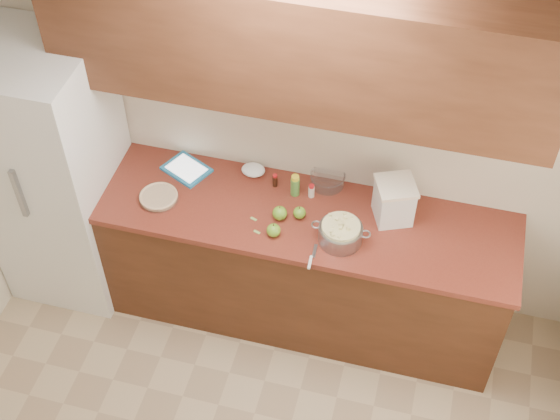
% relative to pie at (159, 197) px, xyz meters
% --- Properties ---
extents(room_shell, '(3.60, 3.60, 3.60)m').
position_rel_pie_xyz_m(room_shell, '(0.75, -1.38, 0.36)').
color(room_shell, tan).
rests_on(room_shell, ground).
extents(counter_run, '(2.64, 0.68, 0.92)m').
position_rel_pie_xyz_m(counter_run, '(0.75, 0.09, -0.48)').
color(counter_run, '#512916').
rests_on(counter_run, ground).
extents(upper_cabinets, '(2.60, 0.34, 0.70)m').
position_rel_pie_xyz_m(upper_cabinets, '(0.75, 0.25, 1.01)').
color(upper_cabinets, brown).
rests_on(upper_cabinets, room_shell).
extents(fridge, '(0.70, 0.70, 1.80)m').
position_rel_pie_xyz_m(fridge, '(-0.69, 0.06, -0.04)').
color(fridge, white).
rests_on(fridge, ground).
extents(pie, '(0.23, 0.23, 0.04)m').
position_rel_pie_xyz_m(pie, '(0.00, 0.00, 0.00)').
color(pie, silver).
rests_on(pie, counter_run).
extents(colander, '(0.33, 0.24, 0.12)m').
position_rel_pie_xyz_m(colander, '(1.08, -0.04, 0.04)').
color(colander, gray).
rests_on(colander, counter_run).
extents(flour_canister, '(0.28, 0.28, 0.26)m').
position_rel_pie_xyz_m(flour_canister, '(1.33, 0.21, 0.11)').
color(flour_canister, silver).
rests_on(flour_canister, counter_run).
extents(tablet, '(0.32, 0.29, 0.02)m').
position_rel_pie_xyz_m(tablet, '(0.08, 0.27, -0.01)').
color(tablet, teal).
rests_on(tablet, counter_run).
extents(paring_knife, '(0.03, 0.18, 0.02)m').
position_rel_pie_xyz_m(paring_knife, '(0.96, -0.23, -0.01)').
color(paring_knife, gray).
rests_on(paring_knife, counter_run).
extents(lemon_bottle, '(0.05, 0.05, 0.14)m').
position_rel_pie_xyz_m(lemon_bottle, '(0.75, 0.24, 0.05)').
color(lemon_bottle, '#4C8C38').
rests_on(lemon_bottle, counter_run).
extents(cinnamon_shaker, '(0.04, 0.04, 0.09)m').
position_rel_pie_xyz_m(cinnamon_shaker, '(0.85, 0.25, 0.02)').
color(cinnamon_shaker, beige).
rests_on(cinnamon_shaker, counter_run).
extents(vanilla_bottle, '(0.03, 0.03, 0.09)m').
position_rel_pie_xyz_m(vanilla_bottle, '(0.62, 0.28, 0.02)').
color(vanilla_bottle, black).
rests_on(vanilla_bottle, counter_run).
extents(mixing_bowl, '(0.21, 0.21, 0.08)m').
position_rel_pie_xyz_m(mixing_bowl, '(0.92, 0.37, 0.02)').
color(mixing_bowl, silver).
rests_on(mixing_bowl, counter_run).
extents(paper_towel, '(0.17, 0.16, 0.06)m').
position_rel_pie_xyz_m(paper_towel, '(0.47, 0.34, 0.01)').
color(paper_towel, white).
rests_on(paper_towel, counter_run).
extents(apple_left, '(0.08, 0.08, 0.10)m').
position_rel_pie_xyz_m(apple_left, '(0.72, 0.03, 0.02)').
color(apple_left, '#639A24').
rests_on(apple_left, counter_run).
extents(apple_center, '(0.07, 0.07, 0.08)m').
position_rel_pie_xyz_m(apple_center, '(0.82, 0.07, 0.02)').
color(apple_center, '#639A24').
rests_on(apple_center, counter_run).
extents(apple_front, '(0.08, 0.08, 0.09)m').
position_rel_pie_xyz_m(apple_front, '(0.71, -0.10, 0.02)').
color(apple_front, '#639A24').
rests_on(apple_front, counter_run).
extents(peel_a, '(0.04, 0.03, 0.00)m').
position_rel_pie_xyz_m(peel_a, '(0.57, -0.01, -0.02)').
color(peel_a, '#8BAC53').
rests_on(peel_a, counter_run).
extents(peel_b, '(0.04, 0.03, 0.00)m').
position_rel_pie_xyz_m(peel_b, '(0.62, -0.10, -0.02)').
color(peel_b, '#8BAC53').
rests_on(peel_b, counter_run).
extents(peel_c, '(0.02, 0.03, 0.00)m').
position_rel_pie_xyz_m(peel_c, '(0.97, -0.01, -0.02)').
color(peel_c, '#8BAC53').
rests_on(peel_c, counter_run).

